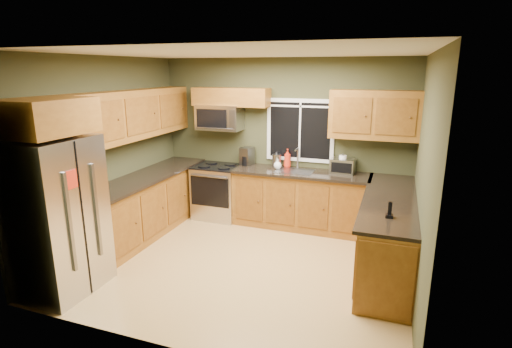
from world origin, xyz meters
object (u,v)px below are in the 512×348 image
Objects in this scene: microwave at (220,117)px; paper_towel_roll at (342,164)px; refrigerator at (58,217)px; kettle at (277,160)px; soap_bottle_c at (278,164)px; soap_bottle_a at (287,158)px; cordless_phone at (390,213)px; range at (218,191)px; coffee_maker at (247,157)px; toaster_oven at (343,166)px.

microwave reaches higher than paper_towel_roll.
paper_towel_roll is at bearing 47.04° from refrigerator.
refrigerator is at bearing -103.34° from microwave.
paper_towel_roll is (2.76, 2.97, 0.18)m from refrigerator.
soap_bottle_c is (0.05, -0.11, -0.04)m from kettle.
soap_bottle_a is 1.68× the size of cordless_phone.
range is 3.11× the size of coffee_maker.
range is at bearing -89.98° from microwave.
range is at bearing -176.24° from soap_bottle_c.
soap_bottle_a is (-0.91, 0.08, 0.04)m from toaster_oven.
paper_towel_roll is 0.91m from soap_bottle_a.
paper_towel_roll is 2.00m from cordless_phone.
kettle is at bearing 135.23° from cordless_phone.
refrigerator is 11.03× the size of soap_bottle_c.
kettle is at bearing 60.19° from refrigerator.
toaster_oven is at bearing -1.64° from kettle.
coffee_maker reaches higher than toaster_oven.
kettle is 1.63× the size of soap_bottle_c.
refrigerator reaches higher than coffee_maker.
refrigerator is 3.16m from coffee_maker.
toaster_oven is at bearing 112.83° from cordless_phone.
soap_bottle_a is at bearing 174.80° from toaster_oven.
toaster_oven reaches higher than range.
kettle is (1.00, 0.04, -0.67)m from microwave.
range is at bearing -168.86° from soap_bottle_a.
paper_towel_roll reaches higher than range.
refrigerator is at bearing -132.96° from paper_towel_roll.
refrigerator reaches higher than paper_towel_roll.
toaster_oven is 1.25× the size of soap_bottle_a.
soap_bottle_a is at bearing 131.66° from cordless_phone.
soap_bottle_a is at bearing 177.92° from paper_towel_roll.
refrigerator is at bearing -119.81° from kettle.
microwave is 2.19m from toaster_oven.
soap_bottle_a reaches higher than coffee_maker.
kettle is 2.59m from cordless_phone.
cordless_phone is at bearing -67.48° from paper_towel_roll.
refrigerator is at bearing -121.79° from soap_bottle_a.
soap_bottle_c is (1.05, 0.07, 0.55)m from range.
microwave reaches higher than toaster_oven.
microwave is 2.52× the size of paper_towel_roll.
refrigerator reaches higher than range.
kettle is (-1.08, 0.03, 0.01)m from toaster_oven.
refrigerator is 3.33m from soap_bottle_c.
soap_bottle_c is (1.05, -0.07, -0.71)m from microwave.
refrigerator is 4.70× the size of toaster_oven.
toaster_oven is 1.44× the size of kettle.
soap_bottle_a is (1.17, 0.09, -0.64)m from microwave.
range is 2.45× the size of toaster_oven.
cordless_phone is (0.75, -1.79, -0.06)m from toaster_oven.
range is 5.74× the size of soap_bottle_c.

